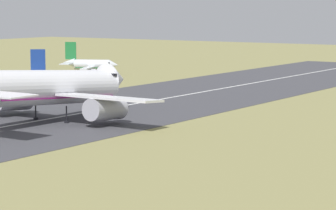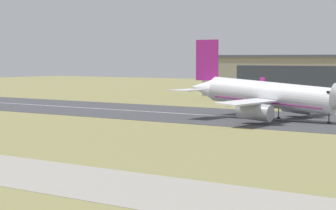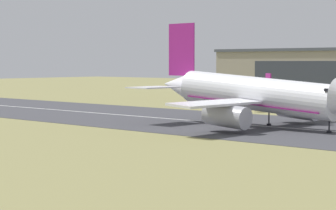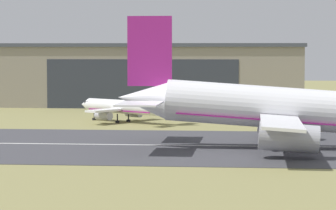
# 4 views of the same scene
# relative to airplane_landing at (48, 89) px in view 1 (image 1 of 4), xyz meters

# --- Properties ---
(ground_plane) EXTENTS (617.26, 617.26, 0.00)m
(ground_plane) POSITION_rel_airplane_landing_xyz_m (-21.43, -52.61, -5.82)
(ground_plane) COLOR olive
(airplane_landing) EXTENTS (44.70, 44.24, 19.42)m
(airplane_landing) POSITION_rel_airplane_landing_xyz_m (0.00, 0.00, 0.00)
(airplane_landing) COLOR white
(airplane_landing) RESTS_ON ground_plane
(airplane_parked_west) EXTENTS (20.49, 17.55, 9.75)m
(airplane_parked_west) POSITION_rel_airplane_landing_xyz_m (76.00, 51.94, -2.73)
(airplane_parked_west) COLOR silver
(airplane_parked_west) RESTS_ON ground_plane
(airplane_parked_centre) EXTENTS (20.31, 20.20, 10.28)m
(airplane_parked_centre) POSITION_rel_airplane_landing_xyz_m (27.32, 38.15, -2.50)
(airplane_parked_centre) COLOR silver
(airplane_parked_centre) RESTS_ON ground_plane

